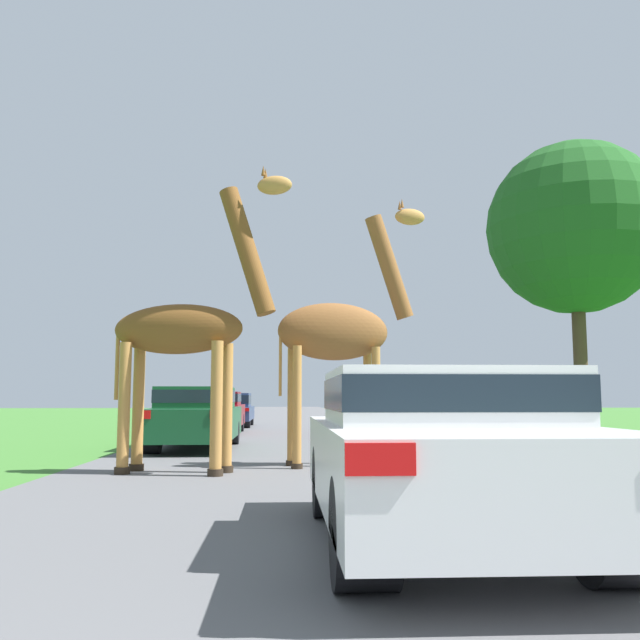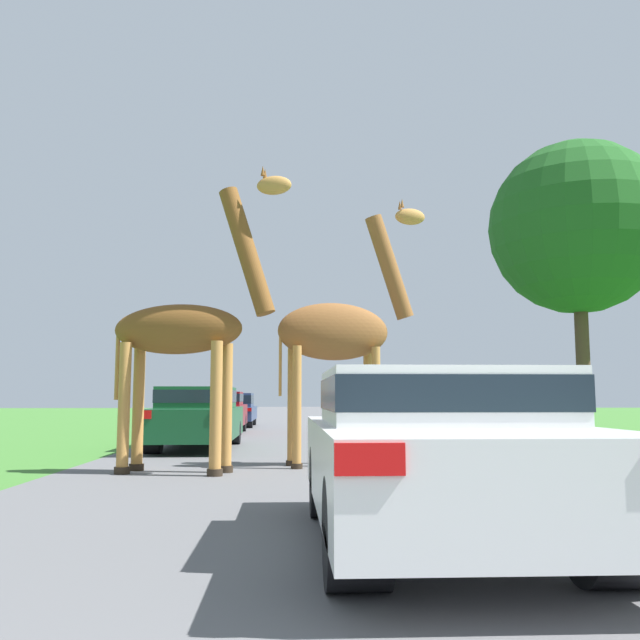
{
  "view_description": "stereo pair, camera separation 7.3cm",
  "coord_description": "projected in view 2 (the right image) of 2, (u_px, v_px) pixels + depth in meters",
  "views": [
    {
      "loc": [
        -0.58,
        0.32,
        1.16
      ],
      "look_at": [
        0.06,
        11.98,
        2.5
      ],
      "focal_mm": 38.0,
      "sensor_mm": 36.0,
      "label": 1
    },
    {
      "loc": [
        -0.5,
        0.32,
        1.16
      ],
      "look_at": [
        0.06,
        11.98,
        2.5
      ],
      "focal_mm": 38.0,
      "sensor_mm": 36.0,
      "label": 2
    }
  ],
  "objects": [
    {
      "name": "road",
      "position": [
        299.0,
        425.0,
        29.34
      ],
      "size": [
        8.17,
        120.0,
        0.0
      ],
      "color": "#5B5B5E",
      "rests_on": "ground"
    },
    {
      "name": "car_verge_right",
      "position": [
        231.0,
        409.0,
        27.59
      ],
      "size": [
        1.93,
        4.73,
        1.35
      ],
      "color": "navy",
      "rests_on": "ground"
    },
    {
      "name": "car_queue_right",
      "position": [
        197.0,
        416.0,
        15.6
      ],
      "size": [
        1.8,
        4.8,
        1.4
      ],
      "color": "#144C28",
      "rests_on": "ground"
    },
    {
      "name": "car_queue_left",
      "position": [
        383.0,
        411.0,
        21.18
      ],
      "size": [
        1.98,
        4.52,
        1.37
      ],
      "color": "#561914",
      "rests_on": "ground"
    },
    {
      "name": "car_lead_maroon",
      "position": [
        436.0,
        449.0,
        5.44
      ],
      "size": [
        1.95,
        4.25,
        1.38
      ],
      "color": "silver",
      "rests_on": "ground"
    },
    {
      "name": "giraffe_companion",
      "position": [
        188.0,
        332.0,
        10.64
      ],
      "size": [
        2.91,
        1.07,
        4.79
      ],
      "rotation": [
        0.0,
        0.0,
        -1.8
      ],
      "color": "#B77F3D",
      "rests_on": "ground"
    },
    {
      "name": "car_far_ahead",
      "position": [
        218.0,
        411.0,
        22.32
      ],
      "size": [
        1.73,
        4.05,
        1.36
      ],
      "color": "maroon",
      "rests_on": "ground"
    },
    {
      "name": "tree_right_cluster",
      "position": [
        577.0,
        228.0,
        21.07
      ],
      "size": [
        5.4,
        5.4,
        9.14
      ],
      "color": "#4C3828",
      "rests_on": "ground"
    },
    {
      "name": "giraffe_near_road",
      "position": [
        342.0,
        331.0,
        11.77
      ],
      "size": [
        2.72,
        0.93,
        4.73
      ],
      "rotation": [
        0.0,
        0.0,
        -1.42
      ],
      "color": "#B77F3D",
      "rests_on": "ground"
    }
  ]
}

